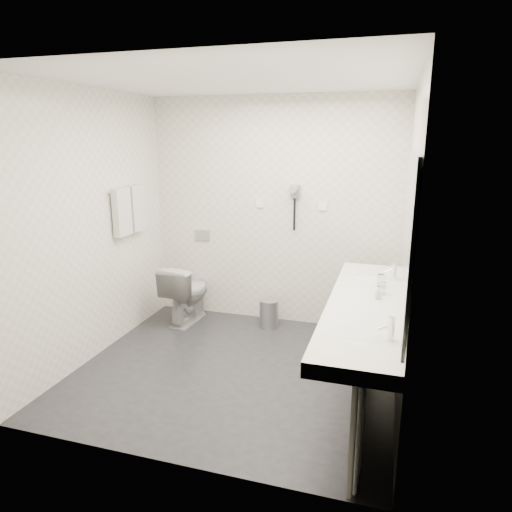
% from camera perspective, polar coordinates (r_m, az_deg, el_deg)
% --- Properties ---
extents(floor, '(2.80, 2.80, 0.00)m').
position_cam_1_polar(floor, '(4.35, -2.54, -13.86)').
color(floor, '#242328').
rests_on(floor, ground).
extents(ceiling, '(2.80, 2.80, 0.00)m').
position_cam_1_polar(ceiling, '(3.85, -2.98, 20.97)').
color(ceiling, white).
rests_on(ceiling, wall_back).
extents(wall_back, '(2.80, 0.00, 2.80)m').
position_cam_1_polar(wall_back, '(5.14, 2.13, 5.35)').
color(wall_back, silver).
rests_on(wall_back, floor).
extents(wall_front, '(2.80, 0.00, 2.80)m').
position_cam_1_polar(wall_front, '(2.76, -11.80, -2.95)').
color(wall_front, silver).
rests_on(wall_front, floor).
extents(wall_left, '(0.00, 2.60, 2.60)m').
position_cam_1_polar(wall_left, '(4.57, -19.55, 3.39)').
color(wall_left, silver).
rests_on(wall_left, floor).
extents(wall_right, '(0.00, 2.60, 2.60)m').
position_cam_1_polar(wall_right, '(3.70, 18.17, 1.04)').
color(wall_right, silver).
rests_on(wall_right, floor).
extents(vanity_counter, '(0.55, 2.20, 0.10)m').
position_cam_1_polar(vanity_counter, '(3.64, 13.30, -6.26)').
color(vanity_counter, white).
rests_on(vanity_counter, floor).
extents(vanity_panel, '(0.03, 2.15, 0.75)m').
position_cam_1_polar(vanity_panel, '(3.80, 13.31, -12.29)').
color(vanity_panel, gray).
rests_on(vanity_panel, floor).
extents(vanity_post_near, '(0.06, 0.06, 0.75)m').
position_cam_1_polar(vanity_post_near, '(2.91, 12.41, -21.39)').
color(vanity_post_near, silver).
rests_on(vanity_post_near, floor).
extents(vanity_post_far, '(0.06, 0.06, 0.75)m').
position_cam_1_polar(vanity_post_far, '(4.76, 14.54, -6.80)').
color(vanity_post_far, silver).
rests_on(vanity_post_far, floor).
extents(mirror, '(0.02, 2.20, 1.05)m').
position_cam_1_polar(mirror, '(3.46, 18.22, 3.55)').
color(mirror, '#B2BCC6').
rests_on(mirror, wall_right).
extents(basin_near, '(0.40, 0.31, 0.05)m').
position_cam_1_polar(basin_near, '(3.02, 12.47, -9.87)').
color(basin_near, white).
rests_on(basin_near, vanity_counter).
extents(basin_far, '(0.40, 0.31, 0.05)m').
position_cam_1_polar(basin_far, '(4.24, 13.94, -2.80)').
color(basin_far, white).
rests_on(basin_far, vanity_counter).
extents(faucet_near, '(0.04, 0.04, 0.15)m').
position_cam_1_polar(faucet_near, '(2.98, 16.34, -8.58)').
color(faucet_near, silver).
rests_on(faucet_near, vanity_counter).
extents(faucet_far, '(0.04, 0.04, 0.15)m').
position_cam_1_polar(faucet_far, '(4.21, 16.66, -1.83)').
color(faucet_far, silver).
rests_on(faucet_far, vanity_counter).
extents(soap_bottle_a, '(0.06, 0.06, 0.09)m').
position_cam_1_polar(soap_bottle_a, '(3.69, 14.83, -4.46)').
color(soap_bottle_a, beige).
rests_on(soap_bottle_a, vanity_counter).
extents(glass_left, '(0.06, 0.06, 0.10)m').
position_cam_1_polar(glass_left, '(3.81, 15.40, -3.85)').
color(glass_left, silver).
rests_on(glass_left, vanity_counter).
extents(glass_right, '(0.06, 0.06, 0.11)m').
position_cam_1_polar(glass_right, '(3.99, 15.16, -2.94)').
color(glass_right, silver).
rests_on(glass_right, vanity_counter).
extents(toilet, '(0.43, 0.70, 0.68)m').
position_cam_1_polar(toilet, '(5.33, -8.57, -4.53)').
color(toilet, white).
rests_on(toilet, floor).
extents(flush_plate, '(0.18, 0.02, 0.12)m').
position_cam_1_polar(flush_plate, '(5.45, -6.61, 2.60)').
color(flush_plate, '#B2B5BA').
rests_on(flush_plate, wall_back).
extents(pedal_bin, '(0.28, 0.28, 0.30)m').
position_cam_1_polar(pedal_bin, '(5.18, 1.63, -7.18)').
color(pedal_bin, '#B2B5BA').
rests_on(pedal_bin, floor).
extents(bin_lid, '(0.22, 0.22, 0.02)m').
position_cam_1_polar(bin_lid, '(5.13, 1.64, -5.53)').
color(bin_lid, '#B2B5BA').
rests_on(bin_lid, pedal_bin).
extents(towel_rail, '(0.02, 0.62, 0.02)m').
position_cam_1_polar(towel_rail, '(4.95, -15.61, 8.00)').
color(towel_rail, silver).
rests_on(towel_rail, wall_left).
extents(towel_near, '(0.07, 0.24, 0.48)m').
position_cam_1_polar(towel_near, '(4.86, -16.22, 5.21)').
color(towel_near, silver).
rests_on(towel_near, towel_rail).
extents(towel_far, '(0.07, 0.24, 0.48)m').
position_cam_1_polar(towel_far, '(5.09, -14.51, 5.73)').
color(towel_far, silver).
rests_on(towel_far, towel_rail).
extents(dryer_cradle, '(0.10, 0.04, 0.14)m').
position_cam_1_polar(dryer_cradle, '(5.02, 4.86, 7.98)').
color(dryer_cradle, gray).
rests_on(dryer_cradle, wall_back).
extents(dryer_barrel, '(0.08, 0.14, 0.08)m').
position_cam_1_polar(dryer_barrel, '(4.95, 4.69, 8.24)').
color(dryer_barrel, gray).
rests_on(dryer_barrel, dryer_cradle).
extents(dryer_cord, '(0.02, 0.02, 0.35)m').
position_cam_1_polar(dryer_cord, '(5.04, 4.76, 5.13)').
color(dryer_cord, black).
rests_on(dryer_cord, dryer_cradle).
extents(switch_plate_a, '(0.09, 0.02, 0.09)m').
position_cam_1_polar(switch_plate_a, '(5.15, 0.48, 6.51)').
color(switch_plate_a, white).
rests_on(switch_plate_a, wall_back).
extents(switch_plate_b, '(0.09, 0.02, 0.09)m').
position_cam_1_polar(switch_plate_b, '(5.00, 8.25, 6.12)').
color(switch_plate_b, white).
rests_on(switch_plate_b, wall_back).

